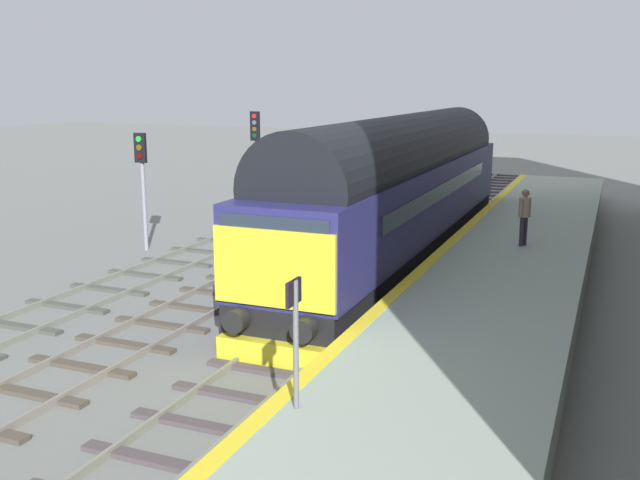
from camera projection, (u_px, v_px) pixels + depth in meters
ground_plane at (342, 310)px, 18.23m from camera, size 140.00×140.00×0.00m
track_main at (342, 308)px, 18.22m from camera, size 2.50×60.00×0.15m
track_adjacent_west at (221, 293)px, 19.52m from camera, size 2.50×60.00×0.15m
track_adjacent_far_west at (128, 282)px, 20.66m from camera, size 2.50×60.00×0.15m
station_platform at (487, 308)px, 16.79m from camera, size 4.00×44.00×1.01m
diesel_locomotive at (401, 187)px, 22.28m from camera, size 2.74×18.36×4.68m
signal_post_mid at (142, 175)px, 24.30m from camera, size 0.44×0.22×4.00m
signal_post_far at (256, 147)px, 31.76m from camera, size 0.44×0.22×4.43m
platform_number_sign at (295, 324)px, 10.20m from camera, size 0.10×0.44×1.91m
waiting_passenger at (524, 212)px, 20.78m from camera, size 0.44×0.48×1.64m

